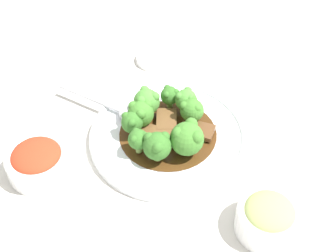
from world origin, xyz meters
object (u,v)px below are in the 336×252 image
Objects in this scene: broccoli_floret_4 at (188,137)px; side_bowl_kimchi at (38,161)px; serving_spoon at (127,113)px; broccoli_floret_3 at (132,122)px; sauce_dish at (153,58)px; main_plate at (168,136)px; beef_strip_0 at (197,130)px; beef_strip_2 at (159,135)px; side_bowl_appetizer at (268,217)px; broccoli_floret_5 at (147,101)px; broccoli_floret_2 at (138,139)px; broccoli_floret_0 at (157,146)px; broccoli_floret_6 at (141,113)px; broccoli_floret_1 at (186,100)px; broccoli_floret_8 at (170,95)px; beef_strip_1 at (166,120)px; broccoli_floret_7 at (191,109)px.

side_bowl_kimchi is (-0.21, 0.11, -0.03)m from broccoli_floret_4.
side_bowl_kimchi reaches higher than serving_spoon.
broccoli_floret_3 reaches higher than sauce_dish.
main_plate is 0.05m from beef_strip_0.
side_bowl_appetizer is (0.04, -0.22, 0.01)m from beef_strip_2.
broccoli_floret_3 is at bearing 147.72° from beef_strip_0.
broccoli_floret_5 is at bearing 30.12° from broccoli_floret_3.
serving_spoon is (0.01, 0.04, -0.02)m from broccoli_floret_3.
broccoli_floret_4 reaches higher than broccoli_floret_3.
beef_strip_2 is 1.24× the size of broccoli_floret_4.
side_bowl_kimchi is at bearing 155.60° from broccoli_floret_2.
main_plate is at bearing -84.92° from broccoli_floret_5.
broccoli_floret_0 is 0.19m from side_bowl_kimchi.
broccoli_floret_0 reaches higher than broccoli_floret_6.
broccoli_floret_0 reaches higher than serving_spoon.
broccoli_floret_0 reaches higher than broccoli_floret_1.
broccoli_floret_3 is 0.27m from side_bowl_appetizer.
side_bowl_kimchi reaches higher than beef_strip_0.
beef_strip_2 is at bearing -176.89° from main_plate.
beef_strip_0 is 1.14× the size of broccoli_floret_4.
serving_spoon reaches higher than beef_strip_2.
broccoli_floret_2 is at bearing -149.38° from broccoli_floret_8.
broccoli_floret_5 is at bearing 94.77° from side_bowl_appetizer.
broccoli_floret_3 is at bearing 93.29° from broccoli_floret_0.
broccoli_floret_1 is 0.25× the size of serving_spoon.
beef_strip_1 is 0.62× the size of side_bowl_kimchi.
broccoli_floret_0 is 0.12m from broccoli_floret_8.
side_bowl_appetizer is at bearing -69.44° from broccoli_floret_2.
broccoli_floret_6 is (-0.08, 0.02, -0.00)m from broccoli_floret_1.
broccoli_floret_1 is at bearing -7.01° from side_bowl_kimchi.
main_plate is 5.23× the size of broccoli_floret_0.
side_bowl_kimchi is at bearing 152.36° from broccoli_floret_4.
beef_strip_0 is 0.96× the size of sauce_dish.
broccoli_floret_1 is 0.02m from broccoli_floret_7.
sauce_dish is (0.10, 0.25, -0.04)m from broccoli_floret_4.
broccoli_floret_0 reaches higher than side_bowl_kimchi.
serving_spoon is at bearing 127.70° from beef_strip_0.
broccoli_floret_1 is 0.12m from broccoli_floret_2.
serving_spoon is (-0.08, 0.10, 0.00)m from beef_strip_0.
broccoli_floret_7 reaches higher than side_bowl_kimchi.
beef_strip_2 is 1.65× the size of broccoli_floret_3.
side_bowl_kimchi is at bearing 167.94° from broccoli_floret_7.
broccoli_floret_1 is at bearing -10.35° from broccoli_floret_6.
broccoli_floret_4 is 0.58× the size of side_bowl_kimchi.
broccoli_floret_7 is 0.21m from sauce_dish.
main_plate is 0.07m from broccoli_floret_4.
side_bowl_appetizer is at bearing -70.93° from broccoli_floret_0.
broccoli_floret_7 reaches higher than serving_spoon.
serving_spoon is 0.17m from side_bowl_kimchi.
broccoli_floret_5 is 1.25× the size of broccoli_floret_8.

